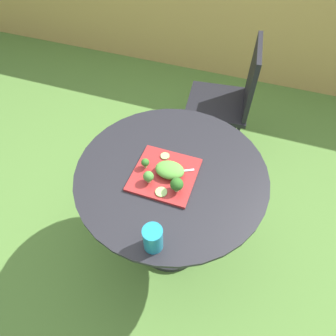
{
  "coord_description": "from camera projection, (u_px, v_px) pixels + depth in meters",
  "views": [
    {
      "loc": [
        0.27,
        -0.82,
        1.82
      ],
      "look_at": [
        -0.01,
        -0.02,
        0.77
      ],
      "focal_mm": 31.29,
      "sensor_mm": 36.0,
      "label": 1
    }
  ],
  "objects": [
    {
      "name": "patio_table",
      "position": [
        171.0,
        201.0,
        1.59
      ],
      "size": [
        0.92,
        0.92,
        0.73
      ],
      "color": "black",
      "rests_on": "ground_plane"
    },
    {
      "name": "salad_plate",
      "position": [
        165.0,
        175.0,
        1.37
      ],
      "size": [
        0.29,
        0.29,
        0.01
      ],
      "primitive_type": "cube",
      "color": "maroon",
      "rests_on": "patio_table"
    },
    {
      "name": "fork",
      "position": [
        175.0,
        172.0,
        1.36
      ],
      "size": [
        0.14,
        0.09,
        0.0
      ],
      "color": "silver",
      "rests_on": "salad_plate"
    },
    {
      "name": "bamboo_fence",
      "position": [
        243.0,
        16.0,
        2.7
      ],
      "size": [
        8.0,
        0.08,
        1.22
      ],
      "primitive_type": "cube",
      "color": "#A8894C",
      "rests_on": "ground_plane"
    },
    {
      "name": "cucumber_slice_0",
      "position": [
        161.0,
        192.0,
        1.29
      ],
      "size": [
        0.05,
        0.05,
        0.01
      ],
      "primitive_type": "cylinder",
      "color": "#8EB766",
      "rests_on": "salad_plate"
    },
    {
      "name": "drinking_glass",
      "position": [
        153.0,
        239.0,
        1.11
      ],
      "size": [
        0.08,
        0.08,
        0.12
      ],
      "color": "teal",
      "rests_on": "patio_table"
    },
    {
      "name": "broccoli_floret_2",
      "position": [
        145.0,
        163.0,
        1.36
      ],
      "size": [
        0.04,
        0.04,
        0.05
      ],
      "color": "#99B770",
      "rests_on": "salad_plate"
    },
    {
      "name": "patio_chair",
      "position": [
        232.0,
        95.0,
        2.09
      ],
      "size": [
        0.49,
        0.49,
        0.9
      ],
      "color": "black",
      "rests_on": "ground_plane"
    },
    {
      "name": "ground_plane",
      "position": [
        170.0,
        239.0,
        1.95
      ],
      "size": [
        12.0,
        12.0,
        0.0
      ],
      "primitive_type": "plane",
      "color": "#4C7533"
    },
    {
      "name": "broccoli_floret_1",
      "position": [
        148.0,
        177.0,
        1.3
      ],
      "size": [
        0.05,
        0.05,
        0.06
      ],
      "color": "#99B770",
      "rests_on": "salad_plate"
    },
    {
      "name": "lettuce_mound",
      "position": [
        169.0,
        170.0,
        1.34
      ],
      "size": [
        0.14,
        0.1,
        0.05
      ],
      "primitive_type": "ellipsoid",
      "color": "#519338",
      "rests_on": "salad_plate"
    },
    {
      "name": "broccoli_floret_0",
      "position": [
        177.0,
        184.0,
        1.27
      ],
      "size": [
        0.06,
        0.06,
        0.07
      ],
      "color": "#99B770",
      "rests_on": "salad_plate"
    },
    {
      "name": "cucumber_slice_1",
      "position": [
        165.0,
        156.0,
        1.42
      ],
      "size": [
        0.04,
        0.04,
        0.01
      ],
      "primitive_type": "cylinder",
      "color": "#8EB766",
      "rests_on": "salad_plate"
    }
  ]
}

